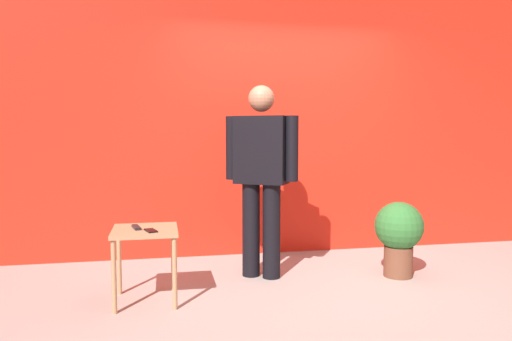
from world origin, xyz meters
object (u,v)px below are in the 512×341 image
object	(u,v)px
tv_remote	(136,227)
cell_phone	(151,231)
potted_plant	(399,232)
side_table	(145,241)
standing_person	(261,171)

from	to	relation	value
tv_remote	cell_phone	bearing A→B (deg)	-61.39
cell_phone	potted_plant	size ratio (longest dim) A/B	0.21
side_table	tv_remote	size ratio (longest dim) A/B	3.39
standing_person	tv_remote	world-z (taller)	standing_person
cell_phone	standing_person	bearing A→B (deg)	12.93
cell_phone	tv_remote	bearing A→B (deg)	114.42
side_table	potted_plant	size ratio (longest dim) A/B	0.84
side_table	cell_phone	bearing A→B (deg)	-65.75
side_table	potted_plant	bearing A→B (deg)	5.85
cell_phone	potted_plant	bearing A→B (deg)	-8.96
tv_remote	potted_plant	distance (m)	2.33
standing_person	potted_plant	xyz separation A→B (m)	(1.23, -0.24, -0.56)
side_table	potted_plant	world-z (taller)	potted_plant
standing_person	tv_remote	distance (m)	1.23
standing_person	potted_plant	distance (m)	1.38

